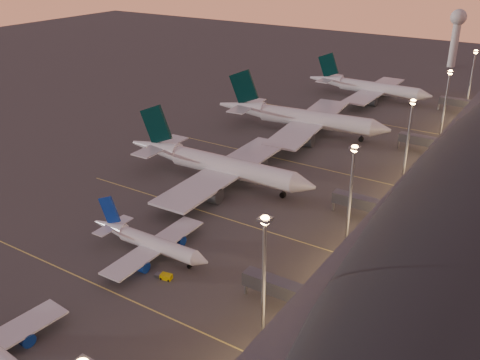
# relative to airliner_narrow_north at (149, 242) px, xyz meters

# --- Properties ---
(ground) EXTENTS (700.00, 700.00, 0.00)m
(ground) POSITION_rel_airliner_narrow_north_xyz_m (1.56, -10.80, -3.16)
(ground) COLOR #423F3D
(airliner_narrow_north) EXTENTS (34.11, 30.36, 12.23)m
(airliner_narrow_north) POSITION_rel_airliner_narrow_north_xyz_m (0.00, 0.00, 0.00)
(airliner_narrow_north) COLOR silver
(airliner_narrow_north) RESTS_ON ground
(airliner_wide_near) EXTENTS (65.77, 59.78, 21.08)m
(airliner_wide_near) POSITION_rel_airliner_narrow_north_xyz_m (-10.54, 42.92, 2.27)
(airliner_wide_near) COLOR silver
(airliner_wide_near) RESTS_ON ground
(airliner_wide_mid) EXTENTS (69.39, 63.61, 22.19)m
(airliner_wide_mid) POSITION_rel_airliner_narrow_north_xyz_m (-9.90, 97.74, 2.55)
(airliner_wide_mid) COLOR silver
(airliner_wide_mid) RESTS_ON ground
(airliner_wide_far) EXTENTS (59.55, 54.03, 19.11)m
(airliner_wide_far) POSITION_rel_airliner_narrow_north_xyz_m (-5.60, 158.79, 1.76)
(airliner_wide_far) COLOR silver
(airliner_wide_far) RESTS_ON ground
(light_masts) EXTENTS (2.20, 217.20, 25.90)m
(light_masts) POSITION_rel_airliner_narrow_north_xyz_m (37.56, 54.20, 14.39)
(light_masts) COLOR gray
(light_masts) RESTS_ON ground
(radar_tower) EXTENTS (9.00, 9.00, 32.50)m
(radar_tower) POSITION_rel_airliner_narrow_north_xyz_m (11.56, 249.20, 18.71)
(radar_tower) COLOR silver
(radar_tower) RESTS_ON ground
(lane_markings) EXTENTS (90.00, 180.36, 0.00)m
(lane_markings) POSITION_rel_airliner_narrow_north_xyz_m (1.56, 29.20, -3.15)
(lane_markings) COLOR #D8C659
(lane_markings) RESTS_ON ground
(baggage_tug_c) EXTENTS (4.10, 2.24, 1.16)m
(baggage_tug_c) POSITION_rel_airliner_narrow_north_xyz_m (9.64, -5.99, -2.63)
(baggage_tug_c) COLOR #C8AC02
(baggage_tug_c) RESTS_ON ground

